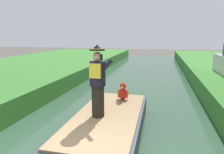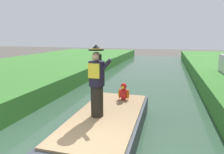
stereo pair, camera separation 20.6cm
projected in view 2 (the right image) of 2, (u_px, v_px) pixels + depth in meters
boat at (107, 125)px, 5.40m from camera, size 1.84×4.22×0.61m
person_pirate at (97, 82)px, 5.02m from camera, size 0.61×0.42×1.85m
parrot_plush at (124, 93)px, 6.48m from camera, size 0.36×0.35×0.57m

